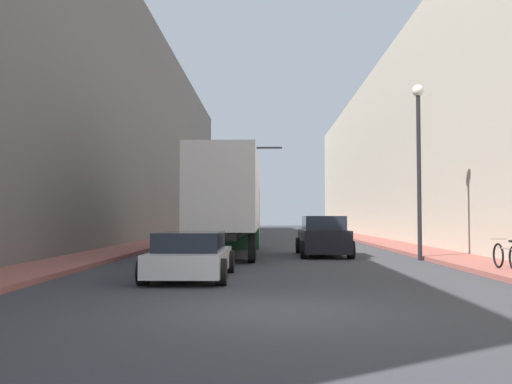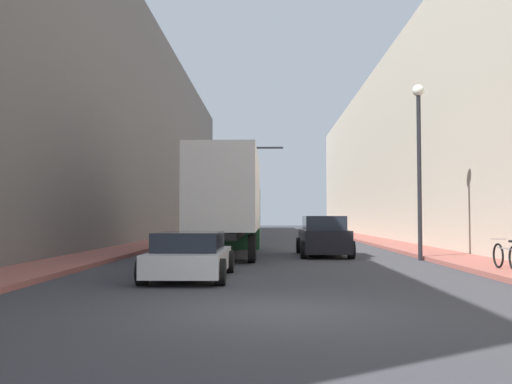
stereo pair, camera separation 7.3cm
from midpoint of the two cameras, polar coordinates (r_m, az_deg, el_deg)
ground_plane at (r=10.02m, az=2.10°, el=-11.84°), size 200.00×200.00×0.00m
sidewalk_right at (r=40.53m, az=11.27°, el=-4.66°), size 2.29×80.00×0.15m
sidewalk_left at (r=40.48m, az=-8.34°, el=-4.68°), size 2.29×80.00×0.15m
building_right at (r=41.70m, az=16.82°, el=4.29°), size 6.00×80.00×12.98m
building_left at (r=41.79m, az=-13.91°, el=5.96°), size 6.00×80.00×15.47m
semi_truck at (r=24.96m, az=-2.60°, el=-0.85°), size 2.54×11.94×4.22m
sedan_car at (r=15.29m, az=-6.44°, el=-6.35°), size 2.11×4.45×1.23m
suv_car at (r=24.08m, az=6.83°, el=-4.47°), size 2.09×4.75×1.67m
traffic_signal_gantry at (r=39.40m, az=-4.46°, el=1.86°), size 6.58×0.35×6.70m
street_lamp at (r=22.44m, az=16.08°, el=4.37°), size 0.44×0.44×6.65m
parked_bicycle at (r=17.48m, az=23.85°, el=-5.89°), size 0.44×1.83×0.86m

